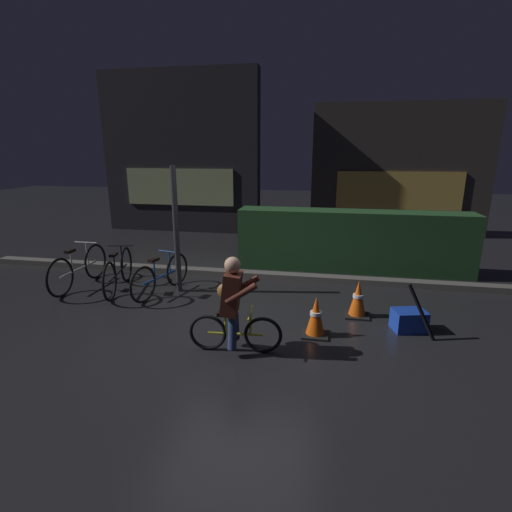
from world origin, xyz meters
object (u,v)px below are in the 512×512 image
at_px(parked_bike_leftmost, 79,268).
at_px(parked_bike_left_mid, 118,272).
at_px(cyclist, 233,304).
at_px(parked_bike_center_left, 161,276).
at_px(blue_crate, 409,320).
at_px(closed_umbrella, 421,312).
at_px(street_post, 176,231).
at_px(traffic_cone_near, 316,317).
at_px(traffic_cone_far, 358,299).

distance_m(parked_bike_leftmost, parked_bike_left_mid, 0.82).
relative_size(parked_bike_leftmost, cyclist, 1.40).
distance_m(parked_bike_center_left, blue_crate, 4.13).
bearing_deg(parked_bike_leftmost, closed_umbrella, -99.68).
bearing_deg(parked_bike_left_mid, blue_crate, -112.11).
bearing_deg(street_post, parked_bike_left_mid, -171.69).
height_order(parked_bike_leftmost, cyclist, cyclist).
bearing_deg(parked_bike_center_left, street_post, -40.89).
relative_size(street_post, parked_bike_leftmost, 1.28).
bearing_deg(traffic_cone_near, traffic_cone_far, 51.34).
distance_m(parked_bike_center_left, traffic_cone_near, 2.98).
distance_m(parked_bike_left_mid, traffic_cone_near, 3.77).
relative_size(blue_crate, cyclist, 0.35).
height_order(street_post, parked_bike_center_left, street_post).
relative_size(street_post, closed_umbrella, 2.63).
relative_size(street_post, traffic_cone_far, 3.87).
relative_size(cyclist, closed_umbrella, 1.47).
relative_size(parked_bike_center_left, cyclist, 1.23).
height_order(parked_bike_center_left, traffic_cone_far, parked_bike_center_left).
bearing_deg(street_post, parked_bike_center_left, -145.47).
bearing_deg(traffic_cone_far, cyclist, -139.77).
xyz_separation_m(parked_bike_leftmost, parked_bike_center_left, (1.65, -0.05, -0.03)).
distance_m(traffic_cone_far, cyclist, 2.15).
distance_m(traffic_cone_near, traffic_cone_far, 0.98).
bearing_deg(parked_bike_leftmost, traffic_cone_near, -104.55).
xyz_separation_m(parked_bike_leftmost, parked_bike_left_mid, (0.82, -0.03, -0.01)).
bearing_deg(cyclist, closed_umbrella, 12.60).
relative_size(parked_bike_left_mid, traffic_cone_far, 2.88).
bearing_deg(parked_bike_center_left, traffic_cone_far, -81.48).
distance_m(parked_bike_left_mid, parked_bike_center_left, 0.83).
height_order(blue_crate, cyclist, cyclist).
height_order(street_post, traffic_cone_far, street_post).
distance_m(parked_bike_leftmost, parked_bike_center_left, 1.65).
distance_m(parked_bike_left_mid, traffic_cone_far, 4.22).
distance_m(traffic_cone_near, blue_crate, 1.36).
bearing_deg(parked_bike_left_mid, closed_umbrella, -114.75).
xyz_separation_m(parked_bike_center_left, closed_umbrella, (4.15, -0.97, 0.06)).
relative_size(parked_bike_leftmost, parked_bike_center_left, 1.14).
xyz_separation_m(street_post, parked_bike_leftmost, (-1.91, -0.13, -0.75)).
height_order(parked_bike_center_left, traffic_cone_near, parked_bike_center_left).
xyz_separation_m(parked_bike_leftmost, closed_umbrella, (5.79, -1.02, 0.03)).
xyz_separation_m(traffic_cone_far, cyclist, (-1.62, -1.37, 0.35)).
height_order(blue_crate, closed_umbrella, closed_umbrella).
height_order(street_post, cyclist, street_post).
relative_size(traffic_cone_near, closed_umbrella, 0.67).
height_order(traffic_cone_near, blue_crate, traffic_cone_near).
bearing_deg(parked_bike_left_mid, parked_bike_center_left, -104.81).
distance_m(traffic_cone_near, cyclist, 1.23).
relative_size(street_post, parked_bike_center_left, 1.46).
bearing_deg(closed_umbrella, blue_crate, -69.13).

